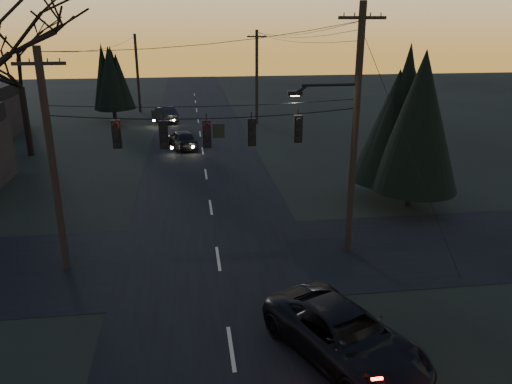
{
  "coord_description": "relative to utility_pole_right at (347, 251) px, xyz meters",
  "views": [
    {
      "loc": [
        -0.98,
        -8.56,
        9.33
      ],
      "look_at": [
        1.43,
        8.92,
        3.22
      ],
      "focal_mm": 35.0,
      "sensor_mm": 36.0,
      "label": 1
    }
  ],
  "objects": [
    {
      "name": "utility_pole_far_r",
      "position": [
        0.0,
        28.0,
        0.0
      ],
      "size": [
        1.8,
        0.3,
        8.5
      ],
      "primitive_type": null,
      "color": "black",
      "rests_on": "ground"
    },
    {
      "name": "bare_tree_dist",
      "position": [
        -17.9,
        18.53,
        6.86
      ],
      "size": [
        6.98,
        6.98,
        9.81
      ],
      "color": "black",
      "rests_on": "ground"
    },
    {
      "name": "evergreen_right",
      "position": [
        4.91,
        4.93,
        4.34
      ],
      "size": [
        4.61,
        4.61,
        7.49
      ],
      "color": "black",
      "rests_on": "ground"
    },
    {
      "name": "sedan_oncoming_b",
      "position": [
        -8.7,
        29.99,
        0.72
      ],
      "size": [
        2.85,
        4.64,
        1.44
      ],
      "primitive_type": "imported",
      "rotation": [
        0.0,
        0.0,
        3.47
      ],
      "color": "black",
      "rests_on": "ground"
    },
    {
      "name": "cross_road",
      "position": [
        -5.5,
        0.0,
        0.01
      ],
      "size": [
        60.0,
        7.0,
        0.02
      ],
      "primitive_type": "cube",
      "color": "black",
      "rests_on": "ground"
    },
    {
      "name": "main_road",
      "position": [
        -5.5,
        10.0,
        0.01
      ],
      "size": [
        8.0,
        120.0,
        0.02
      ],
      "primitive_type": "cube",
      "color": "black",
      "rests_on": "ground"
    },
    {
      "name": "evergreen_dist",
      "position": [
        -13.52,
        31.08,
        3.82
      ],
      "size": [
        3.21,
        3.21,
        6.46
      ],
      "color": "black",
      "rests_on": "ground"
    },
    {
      "name": "utility_pole_right",
      "position": [
        0.0,
        0.0,
        0.0
      ],
      "size": [
        5.0,
        0.3,
        10.0
      ],
      "primitive_type": null,
      "color": "black",
      "rests_on": "ground"
    },
    {
      "name": "suv_near",
      "position": [
        -2.3,
        -6.87,
        0.75
      ],
      "size": [
        4.54,
        5.96,
        1.5
      ],
      "primitive_type": "imported",
      "rotation": [
        0.0,
        0.0,
        0.43
      ],
      "color": "black",
      "rests_on": "ground"
    },
    {
      "name": "span_signal_assembly",
      "position": [
        -5.74,
        0.0,
        5.31
      ],
      "size": [
        11.5,
        0.44,
        1.51
      ],
      "color": "black",
      "rests_on": "ground"
    },
    {
      "name": "utility_pole_left",
      "position": [
        -11.5,
        0.0,
        0.0
      ],
      "size": [
        1.8,
        0.3,
        8.5
      ],
      "primitive_type": null,
      "color": "black",
      "rests_on": "ground"
    },
    {
      "name": "sedan_oncoming_a",
      "position": [
        -6.97,
        19.18,
        0.71
      ],
      "size": [
        2.63,
        4.43,
        1.41
      ],
      "primitive_type": "imported",
      "rotation": [
        0.0,
        0.0,
        3.39
      ],
      "color": "black",
      "rests_on": "ground"
    },
    {
      "name": "utility_pole_far_l",
      "position": [
        -11.5,
        36.0,
        0.0
      ],
      "size": [
        0.3,
        0.3,
        8.0
      ],
      "primitive_type": null,
      "color": "black",
      "rests_on": "ground"
    }
  ]
}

